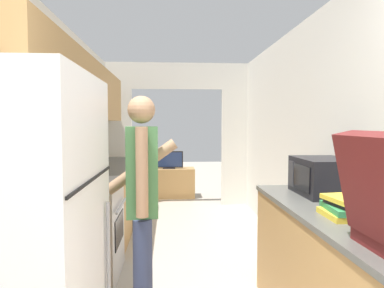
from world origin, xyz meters
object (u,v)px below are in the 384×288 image
Objects in this scene: range_oven at (85,229)px; knife at (95,172)px; book_stack at (345,208)px; tv_cabinet at (169,183)px; television at (169,160)px; refrigerator at (8,262)px; microwave at (323,176)px; person at (142,207)px.

knife is (-0.03, 0.61, 0.46)m from range_oven.
knife is at bearing 133.58° from book_stack.
tv_cabinet is (-1.02, 4.79, -0.68)m from book_stack.
refrigerator is at bearing -97.95° from television.
television is at bearing 105.89° from microwave.
refrigerator is at bearing -97.89° from tv_cabinet.
book_stack is at bearing -115.01° from person.
refrigerator is 1.02× the size of person.
knife is at bearing 93.06° from range_oven.
refrigerator reaches higher than tv_cabinet.
knife is (-1.84, 1.93, -0.05)m from book_stack.
person reaches higher than book_stack.
microwave is 4.40m from tv_cabinet.
person reaches higher than range_oven.
range_oven is 1.14m from person.
microwave is at bearing -19.57° from range_oven.
person is at bearing -98.00° from knife.
person reaches higher than microwave.
range_oven is at bearing -102.68° from tv_cabinet.
person is 4.39m from tv_cabinet.
book_stack is at bearing -103.67° from microwave.
book_stack is (-0.15, -0.62, -0.09)m from microwave.
microwave is 0.92× the size of television.
television is (-0.00, -0.04, 0.45)m from tv_cabinet.
knife is at bearing -106.12° from television.
television reaches higher than tv_cabinet.
refrigerator is 1.78m from book_stack.
range_oven reaches higher than tv_cabinet.
refrigerator is 5.11× the size of knife.
refrigerator reaches higher than person.
television is at bearing 82.05° from refrigerator.
book_stack is at bearing 11.51° from refrigerator.
microwave reaches higher than knife.
book_stack is (1.74, 0.35, 0.13)m from refrigerator.
person reaches higher than television.
range_oven is 3.57m from tv_cabinet.
refrigerator is at bearing -168.49° from book_stack.
person is 3.01× the size of television.
microwave is (1.36, 0.18, 0.17)m from person.
microwave is at bearing -74.11° from television.
television is at bearing 102.16° from book_stack.
book_stack is (1.81, -1.32, 0.50)m from range_oven.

